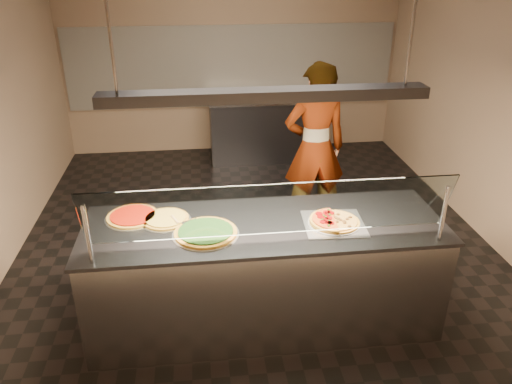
{
  "coord_description": "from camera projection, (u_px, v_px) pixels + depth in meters",
  "views": [
    {
      "loc": [
        -0.55,
        -4.58,
        2.83
      ],
      "look_at": [
        -0.1,
        -0.82,
        1.02
      ],
      "focal_mm": 35.0,
      "sensor_mm": 36.0,
      "label": 1
    }
  ],
  "objects": [
    {
      "name": "tile_band",
      "position": [
        232.0,
        66.0,
        7.49
      ],
      "size": [
        4.9,
        0.02,
        1.2
      ],
      "primitive_type": "cube",
      "color": "silver",
      "rests_on": "wall_back"
    },
    {
      "name": "perforated_tray",
      "position": [
        334.0,
        223.0,
        3.89
      ],
      "size": [
        0.49,
        0.49,
        0.01
      ],
      "color": "silver",
      "rests_on": "serving_counter"
    },
    {
      "name": "wall_front",
      "position": [
        344.0,
        315.0,
        2.04
      ],
      "size": [
        5.0,
        0.02,
        3.0
      ],
      "primitive_type": "cube",
      "color": "#947A5F",
      "rests_on": "ground"
    },
    {
      "name": "pizza_tomato",
      "position": [
        133.0,
        216.0,
        3.98
      ],
      "size": [
        0.44,
        0.44,
        0.03
      ],
      "color": "silver",
      "rests_on": "serving_counter"
    },
    {
      "name": "pizza_spinach",
      "position": [
        206.0,
        232.0,
        3.74
      ],
      "size": [
        0.5,
        0.5,
        0.03
      ],
      "color": "silver",
      "rests_on": "serving_counter"
    },
    {
      "name": "heat_lamp_housing",
      "position": [
        266.0,
        95.0,
        3.45
      ],
      "size": [
        2.3,
        0.18,
        0.08
      ],
      "primitive_type": "cube",
      "color": "#343439",
      "rests_on": "ceiling"
    },
    {
      "name": "half_pizza_pepperoni",
      "position": [
        323.0,
        221.0,
        3.86
      ],
      "size": [
        0.23,
        0.4,
        0.05
      ],
      "color": "#9D6A20",
      "rests_on": "perforated_tray"
    },
    {
      "name": "prep_table",
      "position": [
        264.0,
        127.0,
        7.51
      ],
      "size": [
        1.63,
        0.74,
        0.93
      ],
      "color": "#343439",
      "rests_on": "ground"
    },
    {
      "name": "wall_back",
      "position": [
        232.0,
        53.0,
        7.43
      ],
      "size": [
        5.0,
        0.02,
        3.0
      ],
      "primitive_type": "cube",
      "color": "#947A5F",
      "rests_on": "ground"
    },
    {
      "name": "half_pizza_sausage",
      "position": [
        346.0,
        220.0,
        3.89
      ],
      "size": [
        0.22,
        0.4,
        0.04
      ],
      "color": "#9D6A20",
      "rests_on": "perforated_tray"
    },
    {
      "name": "pizza_cheese",
      "position": [
        166.0,
        219.0,
        3.93
      ],
      "size": [
        0.39,
        0.39,
        0.03
      ],
      "color": "silver",
      "rests_on": "serving_counter"
    },
    {
      "name": "sneeze_guard",
      "position": [
        271.0,
        210.0,
        3.45
      ],
      "size": [
        2.58,
        0.18,
        0.54
      ],
      "color": "#B7B7BC",
      "rests_on": "serving_counter"
    },
    {
      "name": "lamp_rod_left",
      "position": [
        107.0,
        14.0,
        3.11
      ],
      "size": [
        0.02,
        0.02,
        1.01
      ],
      "primitive_type": "cylinder",
      "color": "#B7B7BC",
      "rests_on": "ceiling"
    },
    {
      "name": "ground",
      "position": [
        256.0,
        245.0,
        5.39
      ],
      "size": [
        5.0,
        6.0,
        0.02
      ],
      "primitive_type": "cube",
      "color": "black",
      "rests_on": "ground"
    },
    {
      "name": "worker",
      "position": [
        315.0,
        148.0,
        5.39
      ],
      "size": [
        0.7,
        0.48,
        1.87
      ],
      "primitive_type": "imported",
      "rotation": [
        0.0,
        0.0,
        3.18
      ],
      "color": "#29282D",
      "rests_on": "ground"
    },
    {
      "name": "pizza_spatula",
      "position": [
        182.0,
        221.0,
        3.87
      ],
      "size": [
        0.25,
        0.21,
        0.02
      ],
      "color": "#B7B7BC",
      "rests_on": "pizza_spinach"
    },
    {
      "name": "wall_right",
      "position": [
        504.0,
        101.0,
        5.0
      ],
      "size": [
        0.02,
        6.0,
        3.0
      ],
      "primitive_type": "cube",
      "color": "#947A5F",
      "rests_on": "ground"
    },
    {
      "name": "lamp_rod_right",
      "position": [
        415.0,
        10.0,
        3.32
      ],
      "size": [
        0.02,
        0.02,
        1.01
      ],
      "primitive_type": "cylinder",
      "color": "#B7B7BC",
      "rests_on": "ceiling"
    },
    {
      "name": "serving_counter",
      "position": [
        264.0,
        273.0,
        4.09
      ],
      "size": [
        2.82,
        0.94,
        0.93
      ],
      "color": "#B7B7BC",
      "rests_on": "ground"
    }
  ]
}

